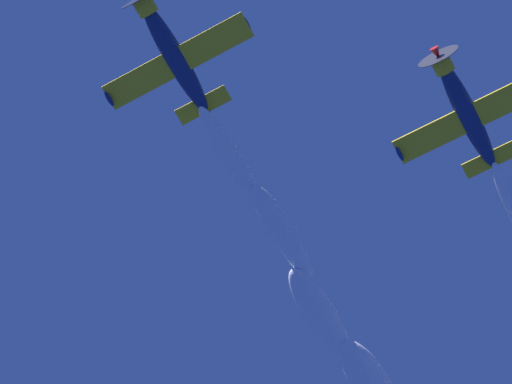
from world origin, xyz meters
TOP-DOWN VIEW (x-y plane):
  - airplane_lead at (-3.61, -2.91)m, footprint 8.91×9.96m
  - airplane_left_wingman at (4.38, -19.51)m, footprint 8.91×9.96m

SIDE VIEW (x-z plane):
  - airplane_left_wingman at x=4.38m, z-range 62.54..65.31m
  - airplane_lead at x=-3.61m, z-range 62.57..65.34m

